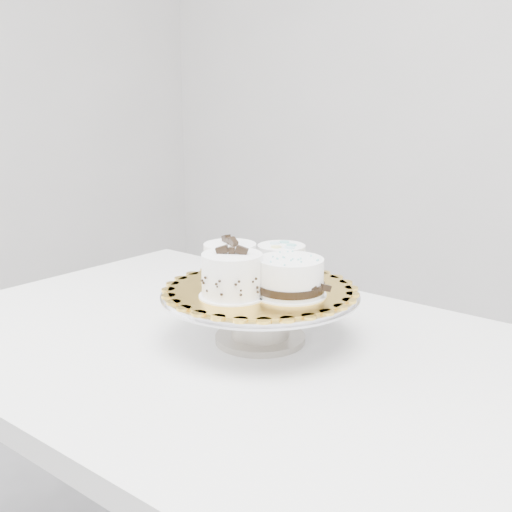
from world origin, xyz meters
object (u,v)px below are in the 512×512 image
Objects in this scene: table at (234,376)px; cake_board at (260,289)px; cake_swirl at (232,276)px; cake_dots at (281,262)px; cake_banded at (230,264)px; cake_ribbon at (291,278)px; cake_stand at (260,307)px.

cake_board is (0.04, 0.03, 0.17)m from table.
table is at bearing -136.61° from cake_board.
table is 9.08× the size of cake_swirl.
cake_swirl reaches higher than table.
cake_swirl is 0.14m from cake_dots.
cake_dots is (0.03, 0.11, 0.21)m from table.
cake_banded is (-0.04, 0.04, 0.21)m from table.
table is at bearing -139.80° from cake_ribbon.
cake_ribbon reaches higher than cake_dots.
cake_stand is 0.10m from cake_swirl.
cake_banded is 0.10m from cake_dots.
cake_stand is 0.10m from cake_banded.
cake_banded is 0.87× the size of cake_ribbon.
cake_dots reaches higher than cake_stand.
cake_ribbon is (0.07, -0.00, 0.03)m from cake_board.
table is 3.59× the size of cake_stand.
cake_stand is at bearing -72.66° from cake_dots.
cake_dots reaches higher than cake_board.
table is at bearing -136.61° from cake_stand.
cake_ribbon reaches higher than table.
cake_swirl is (-0.01, -0.07, 0.07)m from cake_stand.
cake_banded is 0.14m from cake_ribbon.
cake_dots reaches higher than table.
cake_dots is at bearing 71.74° from cake_banded.
cake_stand is at bearing -158.74° from cake_ribbon.
cake_board reaches higher than table.
cake_banded reaches higher than cake_board.
cake_swirl is at bearing -50.16° from table.
cake_stand is 3.25× the size of cake_dots.
cake_stand is 0.03m from cake_board.
cake_ribbon is (0.11, 0.03, 0.21)m from table.
table is 0.22m from cake_swirl.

